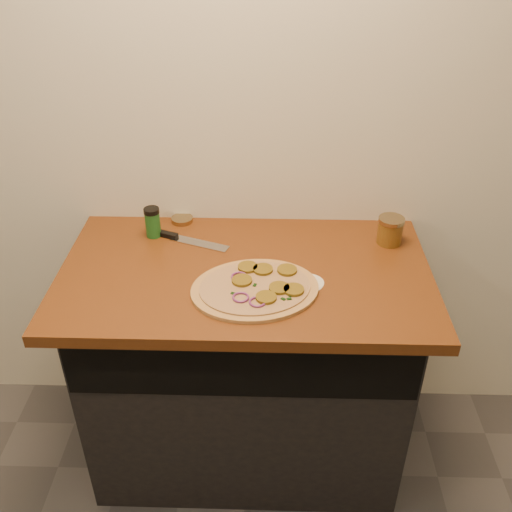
{
  "coord_description": "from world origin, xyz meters",
  "views": [
    {
      "loc": [
        0.08,
        -0.1,
        1.94
      ],
      "look_at": [
        0.04,
        1.42,
        0.95
      ],
      "focal_mm": 40.0,
      "sensor_mm": 36.0,
      "label": 1
    }
  ],
  "objects_px": {
    "pizza": "(256,288)",
    "salsa_jar": "(390,230)",
    "spice_shaker": "(153,222)",
    "chefs_knife": "(180,238)"
  },
  "relations": [
    {
      "from": "salsa_jar",
      "to": "spice_shaker",
      "type": "height_order",
      "value": "spice_shaker"
    },
    {
      "from": "pizza",
      "to": "chefs_knife",
      "type": "relative_size",
      "value": 1.52
    },
    {
      "from": "pizza",
      "to": "salsa_jar",
      "type": "bearing_deg",
      "value": 32.94
    },
    {
      "from": "pizza",
      "to": "salsa_jar",
      "type": "xyz_separation_m",
      "value": [
        0.45,
        0.29,
        0.04
      ]
    },
    {
      "from": "spice_shaker",
      "to": "pizza",
      "type": "bearing_deg",
      "value": -40.34
    },
    {
      "from": "pizza",
      "to": "salsa_jar",
      "type": "relative_size",
      "value": 4.76
    },
    {
      "from": "chefs_knife",
      "to": "salsa_jar",
      "type": "bearing_deg",
      "value": 0.18
    },
    {
      "from": "salsa_jar",
      "to": "pizza",
      "type": "bearing_deg",
      "value": -147.06
    },
    {
      "from": "pizza",
      "to": "salsa_jar",
      "type": "distance_m",
      "value": 0.54
    },
    {
      "from": "chefs_knife",
      "to": "spice_shaker",
      "type": "height_order",
      "value": "spice_shaker"
    }
  ]
}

